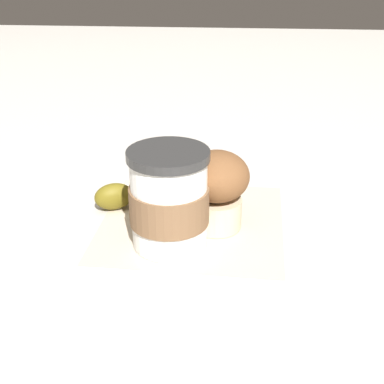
% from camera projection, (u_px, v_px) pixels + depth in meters
% --- Properties ---
extents(ground_plane, '(3.00, 3.00, 0.00)m').
position_uv_depth(ground_plane, '(192.00, 223.00, 0.67)').
color(ground_plane, beige).
extents(paper_napkin, '(0.24, 0.24, 0.00)m').
position_uv_depth(paper_napkin, '(192.00, 222.00, 0.67)').
color(paper_napkin, beige).
rests_on(paper_napkin, ground_plane).
extents(coffee_cup, '(0.09, 0.09, 0.12)m').
position_uv_depth(coffee_cup, '(169.00, 200.00, 0.60)').
color(coffee_cup, white).
rests_on(coffee_cup, paper_napkin).
extents(muffin, '(0.08, 0.08, 0.10)m').
position_uv_depth(muffin, '(217.00, 187.00, 0.64)').
color(muffin, beige).
rests_on(muffin, paper_napkin).
extents(banana, '(0.07, 0.16, 0.04)m').
position_uv_depth(banana, '(152.00, 193.00, 0.70)').
color(banana, yellow).
rests_on(banana, paper_napkin).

